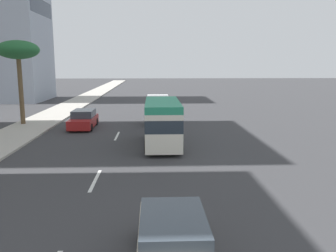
% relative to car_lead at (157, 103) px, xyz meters
% --- Properties ---
extents(ground_plane, '(198.00, 198.00, 0.00)m').
position_rel_car_lead_xyz_m(ground_plane, '(-8.22, 3.35, -0.76)').
color(ground_plane, '#38383A').
extents(sidewalk_right, '(162.00, 3.94, 0.15)m').
position_rel_car_lead_xyz_m(sidewalk_right, '(-8.22, 11.28, -0.68)').
color(sidewalk_right, '#B2ADA3').
rests_on(sidewalk_right, ground_plane).
extents(lane_stripe_mid, '(3.20, 0.16, 0.01)m').
position_rel_car_lead_xyz_m(lane_stripe_mid, '(-26.00, 3.35, -0.75)').
color(lane_stripe_mid, silver).
rests_on(lane_stripe_mid, ground_plane).
extents(lane_stripe_far, '(3.20, 0.16, 0.01)m').
position_rel_car_lead_xyz_m(lane_stripe_far, '(-15.52, 3.35, -0.75)').
color(lane_stripe_far, silver).
rests_on(lane_stripe_far, ground_plane).
extents(car_lead, '(4.21, 1.88, 1.60)m').
position_rel_car_lead_xyz_m(car_lead, '(0.00, 0.00, 0.00)').
color(car_lead, silver).
rests_on(car_lead, ground_plane).
extents(van_second, '(4.72, 2.15, 2.51)m').
position_rel_car_lead_xyz_m(van_second, '(-9.88, 0.08, 0.68)').
color(van_second, white).
rests_on(van_second, ground_plane).
extents(car_third, '(4.65, 1.96, 1.56)m').
position_rel_car_lead_xyz_m(car_third, '(-11.93, 6.58, -0.01)').
color(car_third, '#A51E1E').
rests_on(car_third, ground_plane).
extents(car_fourth, '(4.75, 1.93, 1.66)m').
position_rel_car_lead_xyz_m(car_fourth, '(-33.59, 0.05, 0.03)').
color(car_fourth, beige).
rests_on(car_fourth, ground_plane).
extents(minibus_fifth, '(6.89, 2.41, 3.05)m').
position_rel_car_lead_xyz_m(minibus_fifth, '(-18.82, -0.09, 0.91)').
color(minibus_fifth, silver).
rests_on(minibus_fifth, ground_plane).
extents(palm_tree, '(3.66, 3.66, 7.39)m').
position_rel_car_lead_xyz_m(palm_tree, '(-10.32, 12.34, 5.81)').
color(palm_tree, brown).
rests_on(palm_tree, sidewalk_right).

